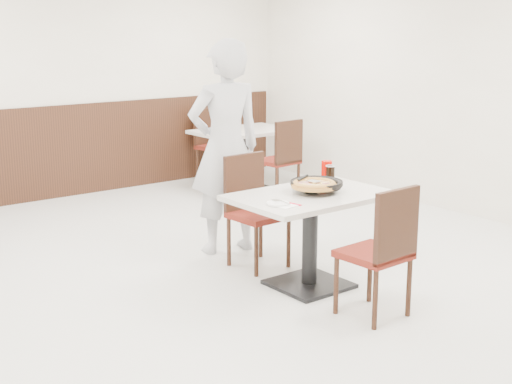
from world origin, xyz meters
TOP-DOWN VIEW (x-y plane):
  - floor at (0.00, 0.00)m, footprint 7.00×7.00m
  - wall_back at (0.00, 3.50)m, footprint 6.00×0.04m
  - wall_right at (3.00, 0.00)m, footprint 0.04×7.00m
  - wainscot_back at (0.00, 3.48)m, footprint 5.90×0.03m
  - main_table at (0.15, -0.59)m, footprint 1.22×0.83m
  - chair_near at (0.12, -1.29)m, footprint 0.44×0.44m
  - chair_far at (0.13, 0.03)m, footprint 0.44×0.44m
  - trivet at (0.18, -0.57)m, footprint 0.11×0.11m
  - pizza_pan at (0.23, -0.57)m, footprint 0.39×0.39m
  - pizza at (0.18, -0.60)m, footprint 0.36×0.36m
  - pizza_server at (0.19, -0.58)m, footprint 0.10×0.11m
  - napkin at (-0.24, -0.76)m, footprint 0.17×0.17m
  - side_plate at (-0.27, -0.70)m, footprint 0.17×0.17m
  - fork at (-0.23, -0.73)m, footprint 0.04×0.15m
  - cola_glass at (0.56, -0.37)m, footprint 0.07×0.07m
  - red_cup at (0.60, -0.29)m, footprint 0.09×0.09m
  - diner_person at (0.17, 0.57)m, footprint 0.77×0.58m
  - bg_table_right at (1.83, 2.51)m, footprint 1.29×0.94m
  - bg_chair_right_near at (1.82, 1.84)m, footprint 0.45×0.45m
  - bg_chair_right_far at (1.84, 3.13)m, footprint 0.51×0.51m

SIDE VIEW (x-z plane):
  - floor at x=0.00m, z-range 0.00..0.00m
  - main_table at x=0.15m, z-range 0.00..0.75m
  - bg_table_right at x=1.83m, z-range 0.00..0.75m
  - chair_near at x=0.12m, z-range 0.00..0.95m
  - chair_far at x=0.13m, z-range 0.00..0.95m
  - bg_chair_right_near at x=1.82m, z-range 0.00..0.95m
  - bg_chair_right_far at x=1.84m, z-range 0.00..0.95m
  - wainscot_back at x=0.00m, z-range 0.00..1.10m
  - napkin at x=-0.24m, z-range 0.75..0.75m
  - side_plate at x=-0.27m, z-range 0.75..0.77m
  - trivet at x=0.18m, z-range 0.75..0.79m
  - fork at x=-0.23m, z-range 0.77..0.77m
  - pizza_pan at x=0.23m, z-range 0.79..0.80m
  - pizza at x=0.18m, z-range 0.80..0.82m
  - cola_glass at x=0.56m, z-range 0.75..0.88m
  - red_cup at x=0.60m, z-range 0.75..0.91m
  - pizza_server at x=0.19m, z-range 0.84..0.84m
  - diner_person at x=0.17m, z-range 0.00..1.90m
  - wall_back at x=0.00m, z-range 0.00..2.80m
  - wall_right at x=3.00m, z-range 0.00..2.80m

